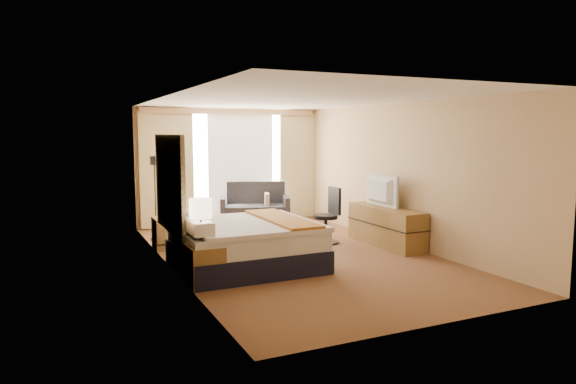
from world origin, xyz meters
name	(u,v)px	position (x,y,z in m)	size (l,w,h in m)	color
floor	(296,255)	(0.00, 0.00, 0.00)	(4.20, 7.00, 0.02)	#5B281A
ceiling	(296,99)	(0.00, 0.00, 2.60)	(4.20, 7.00, 0.02)	white
wall_back	(230,166)	(0.00, 3.50, 1.30)	(4.20, 0.02, 2.60)	tan
wall_front	(441,205)	(0.00, -3.50, 1.30)	(4.20, 0.02, 2.60)	tan
wall_left	(170,184)	(-2.10, 0.00, 1.30)	(0.02, 7.00, 2.60)	tan
wall_right	(399,174)	(2.10, 0.00, 1.30)	(0.02, 7.00, 2.60)	tan
headboard	(169,184)	(-2.06, 0.20, 1.28)	(0.06, 1.85, 1.50)	black
nightstand_left	(205,266)	(-1.87, -1.05, 0.28)	(0.45, 0.52, 0.55)	olive
nightstand_right	(167,233)	(-1.87, 1.45, 0.28)	(0.45, 0.52, 0.55)	olive
media_dresser	(386,226)	(1.83, 0.00, 0.35)	(0.50, 1.80, 0.70)	olive
window	(240,165)	(0.25, 3.47, 1.32)	(2.30, 0.02, 2.30)	white
curtains	(231,162)	(0.00, 3.39, 1.41)	(4.12, 0.19, 2.56)	beige
bed	(245,244)	(-1.06, -0.39, 0.37)	(2.06, 1.89, 1.00)	black
loveseat	(255,211)	(0.42, 3.01, 0.31)	(1.70, 1.26, 0.95)	maroon
floor_lamp	(155,181)	(-1.90, 2.30, 1.14)	(0.20, 0.20, 1.61)	black
desk_chair	(328,218)	(0.98, 0.64, 0.46)	(0.51, 0.51, 1.04)	black
lamp_left	(201,209)	(-1.92, -1.05, 1.04)	(0.30, 0.30, 0.64)	black
lamp_right	(168,192)	(-1.84, 1.43, 1.02)	(0.29, 0.29, 0.60)	black
tissue_box	(202,241)	(-1.89, -0.99, 0.60)	(0.12, 0.12, 0.11)	#829FC9
telephone	(174,216)	(-1.75, 1.36, 0.58)	(0.16, 0.12, 0.06)	black
television	(377,191)	(1.78, 0.23, 0.99)	(1.01, 0.13, 0.58)	black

